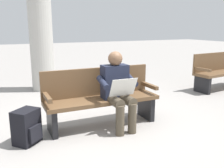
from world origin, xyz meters
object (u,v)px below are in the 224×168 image
object	(u,v)px
bench_near	(101,96)
bench_far	(222,70)
person_seated	(118,88)
backpack	(27,127)
support_pillar	(40,24)

from	to	relation	value
bench_near	bench_far	world-z (taller)	same
bench_near	person_seated	world-z (taller)	person_seated
backpack	person_seated	bearing A→B (deg)	178.49
backpack	bench_far	bearing A→B (deg)	-167.51
backpack	bench_near	bearing A→B (deg)	-170.20
bench_far	bench_near	bearing A→B (deg)	7.97
bench_near	support_pillar	xyz separation A→B (m)	(0.39, -2.70, 1.13)
support_pillar	backpack	bearing A→B (deg)	75.05
bench_near	person_seated	xyz separation A→B (m)	(-0.18, 0.24, 0.17)
bench_near	backpack	world-z (taller)	bench_near
backpack	support_pillar	bearing A→B (deg)	-104.95
bench_far	support_pillar	world-z (taller)	support_pillar
bench_near	bench_far	bearing A→B (deg)	-165.47
bench_near	support_pillar	bearing A→B (deg)	-80.54
bench_near	bench_far	xyz separation A→B (m)	(-3.71, -0.88, 0.00)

